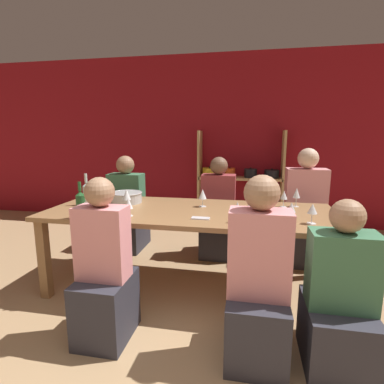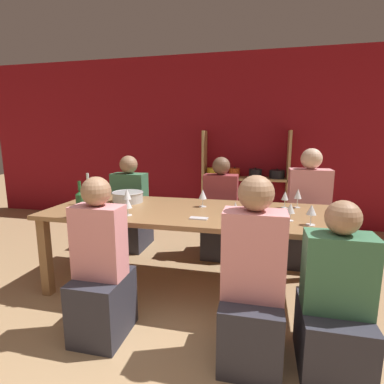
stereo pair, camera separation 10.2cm
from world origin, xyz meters
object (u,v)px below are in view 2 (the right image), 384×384
at_px(wine_glass_white_d, 90,190).
at_px(person_far_a, 307,222).
at_px(cell_phone, 199,218).
at_px(person_far_c, 220,220).
at_px(person_near_a, 252,295).
at_px(wine_glass_empty_a, 203,195).
at_px(wine_glass_red_f, 298,194).
at_px(person_far_b, 131,214).
at_px(wine_glass_red_b, 235,209).
at_px(wine_glass_white_a, 128,203).
at_px(shelf_unit, 244,195).
at_px(wine_glass_red_c, 312,211).
at_px(mixing_bowl, 128,197).
at_px(person_near_b, 101,279).
at_px(wine_bottle_green, 89,192).
at_px(wine_glass_red_e, 285,196).
at_px(person_near_c, 334,311).
at_px(wine_glass_white_b, 251,202).
at_px(wine_glass_red_d, 127,195).
at_px(wine_glass_red_a, 291,209).
at_px(wine_glass_white_c, 97,204).
at_px(dining_table, 190,218).
at_px(wine_bottle_dark, 81,203).

bearing_deg(wine_glass_white_d, person_far_a, 17.93).
xyz_separation_m(cell_phone, person_far_c, (0.03, 1.13, -0.33)).
bearing_deg(person_near_a, wine_glass_empty_a, 117.16).
xyz_separation_m(wine_glass_red_f, person_far_b, (-1.97, 0.55, -0.45)).
bearing_deg(wine_glass_red_b, wine_glass_white_a, 178.78).
height_order(shelf_unit, wine_glass_red_c, shelf_unit).
height_order(mixing_bowl, wine_glass_red_f, wine_glass_red_f).
xyz_separation_m(cell_phone, person_near_a, (0.46, -0.56, -0.31)).
distance_m(person_far_a, person_near_b, 2.31).
bearing_deg(person_far_b, wine_glass_empty_a, 146.75).
bearing_deg(wine_bottle_green, shelf_unit, 55.80).
xyz_separation_m(shelf_unit, wine_glass_red_e, (0.47, -1.83, 0.35)).
xyz_separation_m(wine_glass_white_a, person_near_c, (1.56, -0.51, -0.47)).
bearing_deg(shelf_unit, person_far_a, -58.88).
distance_m(wine_bottle_green, person_near_c, 2.33).
xyz_separation_m(wine_glass_white_b, wine_glass_red_d, (-1.15, 0.04, 0.01)).
height_order(wine_glass_red_c, person_near_a, person_near_a).
bearing_deg(wine_glass_red_a, person_near_b, -153.12).
distance_m(shelf_unit, wine_glass_red_a, 2.35).
xyz_separation_m(shelf_unit, wine_bottle_green, (-1.42, -2.10, 0.36)).
distance_m(wine_glass_red_e, wine_glass_empty_a, 0.77).
xyz_separation_m(wine_bottle_green, wine_glass_white_c, (0.35, -0.44, -0.01)).
relative_size(cell_phone, person_far_a, 0.12).
xyz_separation_m(wine_glass_white_a, wine_glass_red_f, (1.45, 0.62, 0.02)).
relative_size(wine_glass_empty_a, person_far_a, 0.13).
height_order(wine_glass_red_b, wine_glass_red_c, wine_glass_red_b).
bearing_deg(person_far_c, wine_glass_red_c, 127.15).
relative_size(wine_glass_red_e, person_far_a, 0.12).
relative_size(wine_glass_white_d, person_near_b, 0.15).
bearing_deg(wine_glass_red_e, mixing_bowl, -176.64).
bearing_deg(wine_glass_white_c, wine_glass_red_f, 24.20).
relative_size(dining_table, wine_bottle_dark, 8.54).
bearing_deg(person_near_b, wine_glass_white_c, 120.64).
height_order(wine_glass_red_b, wine_glass_empty_a, wine_glass_empty_a).
bearing_deg(shelf_unit, wine_glass_white_a, -109.61).
bearing_deg(person_far_b, mixing_bowl, 113.38).
bearing_deg(wine_glass_white_d, person_far_b, 83.10).
bearing_deg(wine_glass_red_c, wine_bottle_dark, -174.04).
bearing_deg(person_near_c, wine_bottle_green, 158.92).
bearing_deg(mixing_bowl, wine_glass_empty_a, -2.42).
xyz_separation_m(cell_phone, person_near_c, (0.95, -0.53, -0.37)).
xyz_separation_m(wine_glass_red_b, wine_glass_red_e, (0.41, 0.60, -0.00)).
xyz_separation_m(wine_glass_white_a, person_near_b, (0.03, -0.53, -0.43)).
xyz_separation_m(shelf_unit, cell_phone, (-0.25, -2.38, 0.25)).
height_order(person_near_b, person_near_c, person_near_b).
bearing_deg(wine_bottle_dark, person_near_c, -10.76).
bearing_deg(wine_glass_white_c, wine_glass_red_a, 9.56).
relative_size(wine_glass_red_c, person_far_c, 0.13).
bearing_deg(person_near_b, wine_glass_white_a, 92.76).
distance_m(shelf_unit, wine_bottle_green, 2.56).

